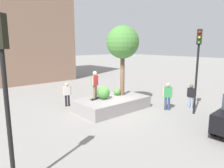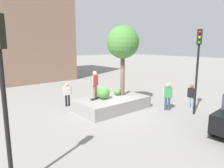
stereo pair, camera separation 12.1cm
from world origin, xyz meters
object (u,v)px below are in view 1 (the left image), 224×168
Objects in this scene: skateboard at (95,98)px; bystander_watching at (191,95)px; planter_ledge at (112,104)px; pedestrian_crossing at (168,94)px; plaza_tree at (123,43)px; skateboarder at (95,83)px; passerby_with_bag at (67,93)px; traffic_light_median at (198,58)px; traffic_light_corner at (4,77)px.

bystander_watching is (-4.92, 3.62, 0.12)m from skateboard.
planter_ledge is 2.58× the size of pedestrian_crossing.
plaza_tree is 3.15m from skateboarder.
plaza_tree is at bearing -171.06° from planter_ledge.
pedestrian_crossing is 1.09× the size of passerby_with_bag.
traffic_light_median is 2.63m from bystander_watching.
passerby_with_bag is at bearing -52.20° from traffic_light_median.
planter_ledge is 1.00× the size of plaza_tree.
traffic_light_corner is 3.02× the size of bystander_watching.
pedestrian_crossing reaches higher than bystander_watching.
skateboarder is 6.17m from bystander_watching.
skateboarder is at bearing 111.86° from passerby_with_bag.
skateboard is 0.17× the size of traffic_light_corner.
planter_ledge is 0.92× the size of traffic_light_median.
traffic_light_corner reaches higher than skateboarder.
passerby_with_bag is (4.92, -6.34, -2.40)m from traffic_light_median.
plaza_tree reaches higher than skateboarder.
traffic_light_corner is at bearing 4.23° from bystander_watching.
skateboarder is at bearing -24.41° from planter_ledge.
plaza_tree reaches higher than pedestrian_crossing.
pedestrian_crossing is (-3.54, 2.81, -0.77)m from skateboarder.
planter_ledge is at bearing 155.59° from skateboard.
passerby_with_bag is (1.80, -2.48, 0.56)m from planter_ledge.
traffic_light_median is (-3.11, 3.86, 2.95)m from planter_ledge.
traffic_light_median is at bearing 127.80° from passerby_with_bag.
planter_ledge is 5.47× the size of skateboard.
skateboard is (0.99, -0.45, 0.43)m from planter_ledge.
bystander_watching is 1.60m from pedestrian_crossing.
traffic_light_corner is 0.98× the size of traffic_light_median.
planter_ledge is 3.54m from pedestrian_crossing.
plaza_tree is at bearing -152.78° from traffic_light_corner.
skateboard is at bearing -7.94° from plaza_tree.
planter_ledge is 5.08m from bystander_watching.
plaza_tree is 2.82× the size of passerby_with_bag.
traffic_light_median reaches higher than passerby_with_bag.
plaza_tree reaches higher than planter_ledge.
plaza_tree reaches higher than traffic_light_median.
bystander_watching reaches higher than planter_ledge.
traffic_light_median is at bearing 110.67° from pedestrian_crossing.
bystander_watching is at bearing -175.77° from traffic_light_corner.
skateboarder is at bearing -143.67° from traffic_light_corner.
pedestrian_crossing is at bearing -170.42° from traffic_light_corner.
plaza_tree reaches higher than passerby_with_bag.
pedestrian_crossing is at bearing 120.73° from plaza_tree.
traffic_light_corner reaches higher than planter_ledge.
pedestrian_crossing is (-3.54, 2.81, 0.21)m from skateboard.
traffic_light_median reaches higher than skateboarder.
traffic_light_median is 8.37m from passerby_with_bag.
planter_ledge is at bearing -150.41° from traffic_light_corner.
planter_ledge is 3.12m from passerby_with_bag.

